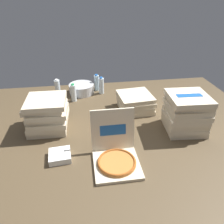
# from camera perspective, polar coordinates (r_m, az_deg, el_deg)

# --- Properties ---
(ground_plane) EXTENTS (3.20, 2.40, 0.02)m
(ground_plane) POSITION_cam_1_polar(r_m,az_deg,el_deg) (2.18, 0.98, -4.67)
(ground_plane) COLOR #4C3D28
(open_pizza_box) EXTENTS (0.37, 0.44, 0.39)m
(open_pizza_box) POSITION_cam_1_polar(r_m,az_deg,el_deg) (1.77, 0.95, -10.90)
(open_pizza_box) COLOR beige
(open_pizza_box) RESTS_ON ground_plane
(pizza_stack_right_far) EXTENTS (0.40, 0.40, 0.19)m
(pizza_stack_right_far) POSITION_cam_1_polar(r_m,az_deg,el_deg) (2.48, 6.22, 2.60)
(pizza_stack_right_far) COLOR beige
(pizza_stack_right_far) RESTS_ON ground_plane
(pizza_stack_center_near) EXTENTS (0.42, 0.43, 0.39)m
(pizza_stack_center_near) POSITION_cam_1_polar(r_m,az_deg,el_deg) (2.19, 19.13, -0.18)
(pizza_stack_center_near) COLOR beige
(pizza_stack_center_near) RESTS_ON ground_plane
(pizza_stack_left_far) EXTENTS (0.41, 0.41, 0.33)m
(pizza_stack_left_far) POSITION_cam_1_polar(r_m,az_deg,el_deg) (2.19, -16.83, -0.47)
(pizza_stack_left_far) COLOR beige
(pizza_stack_left_far) RESTS_ON ground_plane
(ice_bucket) EXTENTS (0.33, 0.33, 0.13)m
(ice_bucket) POSITION_cam_1_polar(r_m,az_deg,el_deg) (2.91, -8.13, 6.17)
(ice_bucket) COLOR #B7BABF
(ice_bucket) RESTS_ON ground_plane
(water_bottle_0) EXTENTS (0.07, 0.07, 0.23)m
(water_bottle_0) POSITION_cam_1_polar(r_m,az_deg,el_deg) (2.88, -14.31, 6.26)
(water_bottle_0) COLOR white
(water_bottle_0) RESTS_ON ground_plane
(water_bottle_1) EXTENTS (0.07, 0.07, 0.23)m
(water_bottle_1) POSITION_cam_1_polar(r_m,az_deg,el_deg) (2.96, -4.12, 7.79)
(water_bottle_1) COLOR silver
(water_bottle_1) RESTS_ON ground_plane
(water_bottle_2) EXTENTS (0.07, 0.07, 0.23)m
(water_bottle_2) POSITION_cam_1_polar(r_m,az_deg,el_deg) (2.70, -10.23, 5.04)
(water_bottle_2) COLOR white
(water_bottle_2) RESTS_ON ground_plane
(water_bottle_3) EXTENTS (0.07, 0.07, 0.23)m
(water_bottle_3) POSITION_cam_1_polar(r_m,az_deg,el_deg) (2.86, -2.87, 7.03)
(water_bottle_3) COLOR silver
(water_bottle_3) RESTS_ON ground_plane
(napkin_pile) EXTENTS (0.19, 0.19, 0.06)m
(napkin_pile) POSITION_cam_1_polar(r_m,az_deg,el_deg) (1.87, -13.72, -11.26)
(napkin_pile) COLOR white
(napkin_pile) RESTS_ON ground_plane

